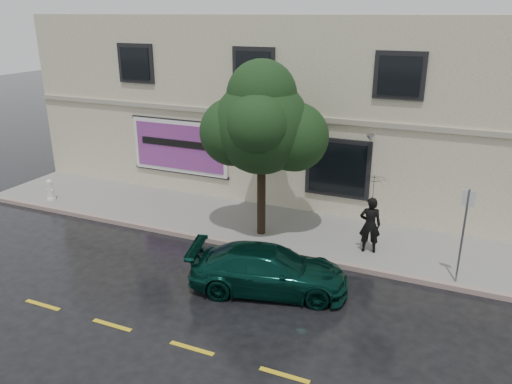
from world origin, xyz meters
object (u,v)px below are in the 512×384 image
at_px(pedestrian, 370,225).
at_px(fire_hydrant, 50,190).
at_px(car, 269,270).
at_px(street_tree, 262,127).

bearing_deg(pedestrian, fire_hydrant, -11.49).
xyz_separation_m(pedestrian, fire_hydrant, (-12.30, -0.44, -0.48)).
bearing_deg(car, street_tree, 11.74).
distance_m(pedestrian, street_tree, 4.46).
bearing_deg(street_tree, pedestrian, 0.88).
relative_size(car, pedestrian, 2.39).
bearing_deg(fire_hydrant, pedestrian, -3.65).
xyz_separation_m(street_tree, fire_hydrant, (-8.76, -0.39, -3.19)).
xyz_separation_m(car, fire_hydrant, (-10.26, 2.65, -0.06)).
bearing_deg(pedestrian, street_tree, -12.66).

